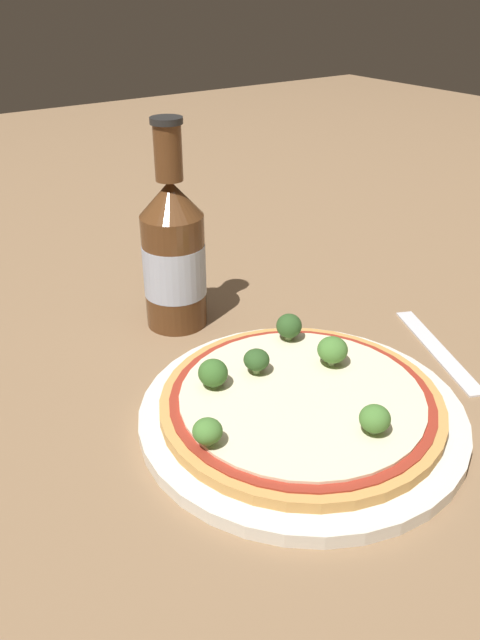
# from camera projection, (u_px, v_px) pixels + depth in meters

# --- Properties ---
(ground_plane) EXTENTS (3.00, 3.00, 0.00)m
(ground_plane) POSITION_uv_depth(u_px,v_px,m) (306.00, 424.00, 0.53)
(ground_plane) COLOR #846647
(plate) EXTENTS (0.28, 0.28, 0.01)m
(plate) POSITION_uv_depth(u_px,v_px,m) (300.00, 415.00, 0.53)
(plate) COLOR silver
(plate) RESTS_ON ground_plane
(pizza) EXTENTS (0.24, 0.24, 0.01)m
(pizza) POSITION_uv_depth(u_px,v_px,m) (297.00, 403.00, 0.53)
(pizza) COLOR tan
(pizza) RESTS_ON plate
(broccoli_floret_0) EXTENTS (0.03, 0.03, 0.03)m
(broccoli_floret_0) POSITION_uv_depth(u_px,v_px,m) (213.00, 373.00, 0.53)
(broccoli_floret_0) COLOR #89A866
(broccoli_floret_0) RESTS_ON pizza
(broccoli_floret_1) EXTENTS (0.02, 0.02, 0.02)m
(broccoli_floret_1) POSITION_uv_depth(u_px,v_px,m) (375.00, 419.00, 0.47)
(broccoli_floret_1) COLOR #89A866
(broccoli_floret_1) RESTS_ON pizza
(broccoli_floret_2) EXTENTS (0.03, 0.03, 0.03)m
(broccoli_floret_2) POSITION_uv_depth(u_px,v_px,m) (332.00, 350.00, 0.56)
(broccoli_floret_2) COLOR #89A866
(broccoli_floret_2) RESTS_ON pizza
(broccoli_floret_3) EXTENTS (0.02, 0.02, 0.02)m
(broccoli_floret_3) POSITION_uv_depth(u_px,v_px,m) (209.00, 433.00, 0.46)
(broccoli_floret_3) COLOR #89A866
(broccoli_floret_3) RESTS_ON pizza
(broccoli_floret_4) EXTENTS (0.02, 0.02, 0.03)m
(broccoli_floret_4) POSITION_uv_depth(u_px,v_px,m) (289.00, 326.00, 0.60)
(broccoli_floret_4) COLOR #89A866
(broccoli_floret_4) RESTS_ON pizza
(broccoli_floret_5) EXTENTS (0.02, 0.02, 0.02)m
(broccoli_floret_5) POSITION_uv_depth(u_px,v_px,m) (256.00, 360.00, 0.55)
(broccoli_floret_5) COLOR #89A866
(broccoli_floret_5) RESTS_ON pizza
(beer_bottle) EXTENTS (0.07, 0.07, 0.22)m
(beer_bottle) POSITION_uv_depth(u_px,v_px,m) (170.00, 255.00, 0.64)
(beer_bottle) COLOR #563319
(beer_bottle) RESTS_ON ground_plane
(fork) EXTENTS (0.08, 0.15, 0.00)m
(fork) POSITION_uv_depth(u_px,v_px,m) (437.00, 349.00, 0.63)
(fork) COLOR silver
(fork) RESTS_ON ground_plane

